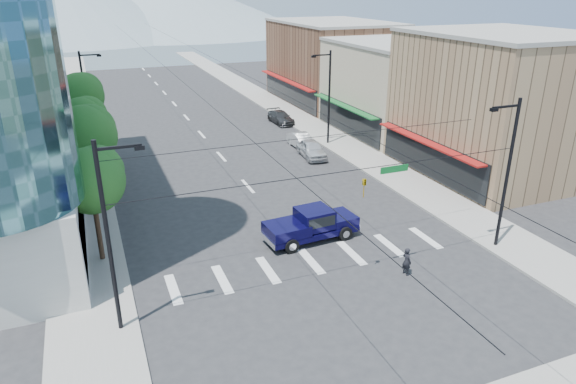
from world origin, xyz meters
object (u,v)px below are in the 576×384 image
object	(u,v)px
pickup_truck	(311,224)
parked_car_mid	(302,141)
pedestrian	(407,261)
parked_car_near	(312,149)
parked_car_far	(281,117)

from	to	relation	value
pickup_truck	parked_car_mid	world-z (taller)	pickup_truck
pedestrian	parked_car_near	distance (m)	20.82
parked_car_near	parked_car_far	bearing A→B (deg)	87.15
parked_car_mid	pickup_truck	bearing A→B (deg)	-113.56
pedestrian	parked_car_near	size ratio (longest dim) A/B	0.35
parked_car_far	parked_car_mid	bearing A→B (deg)	-100.96
pickup_truck	parked_car_near	size ratio (longest dim) A/B	1.32
pickup_truck	parked_car_near	xyz separation A→B (m)	(6.72, 14.83, -0.26)
pickup_truck	pedestrian	distance (m)	6.48
parked_car_mid	parked_car_far	size ratio (longest dim) A/B	0.92
pedestrian	parked_car_mid	size ratio (longest dim) A/B	0.37
parked_car_mid	parked_car_far	xyz separation A→B (m)	(1.51, 9.62, -0.03)
parked_car_near	parked_car_far	xyz separation A→B (m)	(1.80, 12.49, -0.11)
parked_car_mid	parked_car_near	bearing A→B (deg)	-97.80
parked_car_near	parked_car_mid	world-z (taller)	parked_car_near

